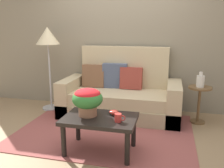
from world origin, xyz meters
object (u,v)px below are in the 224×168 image
table_vase (200,81)px  coffee_table (100,122)px  side_table (199,98)px  coffee_mug (118,118)px  floor_lamp (48,41)px  couch (120,96)px  potted_plant (88,99)px  snack_bowl (114,112)px

table_vase → coffee_table: bearing=-134.7°
side_table → coffee_mug: side_table is taller
floor_lamp → table_vase: (2.60, -0.08, -0.57)m
side_table → couch: bearing=176.9°
coffee_table → potted_plant: 0.32m
side_table → snack_bowl: (-1.11, -1.16, 0.08)m
side_table → floor_lamp: bearing=178.5°
coffee_table → coffee_mug: coffee_mug is taller
potted_plant → table_vase: size_ratio=1.54×
couch → floor_lamp: bearing=180.0°
coffee_mug → table_vase: bearing=53.5°
coffee_table → potted_plant: potted_plant is taller
side_table → table_vase: bearing=-117.1°
coffee_mug → table_vase: size_ratio=0.52×
couch → table_vase: (1.28, -0.08, 0.35)m
coffee_mug → snack_bowl: 0.23m
side_table → snack_bowl: side_table is taller
potted_plant → table_vase: 1.87m
side_table → potted_plant: size_ratio=1.60×
coffee_table → snack_bowl: bearing=39.8°
couch → side_table: 1.29m
coffee_table → coffee_mug: 0.29m
coffee_table → table_vase: bearing=45.3°
coffee_mug → table_vase: 1.69m
coffee_table → side_table: bearing=45.5°
couch → snack_bowl: size_ratio=17.17×
potted_plant → snack_bowl: size_ratio=3.17×
coffee_table → coffee_mug: size_ratio=6.99×
potted_plant → table_vase: (1.40, 1.24, 0.03)m
floor_lamp → coffee_mug: floor_lamp is taller
potted_plant → coffee_mug: potted_plant is taller
couch → potted_plant: 1.36m
table_vase → coffee_mug: bearing=-126.5°
coffee_table → side_table: size_ratio=1.48×
side_table → coffee_mug: (-1.01, -1.36, 0.09)m
coffee_mug → couch: bearing=101.0°
floor_lamp → coffee_mug: (1.60, -1.43, -0.76)m
floor_lamp → coffee_mug: bearing=-41.9°
couch → snack_bowl: couch is taller
coffee_mug → table_vase: table_vase is taller
side_table → floor_lamp: 2.74m
side_table → coffee_mug: bearing=-126.4°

